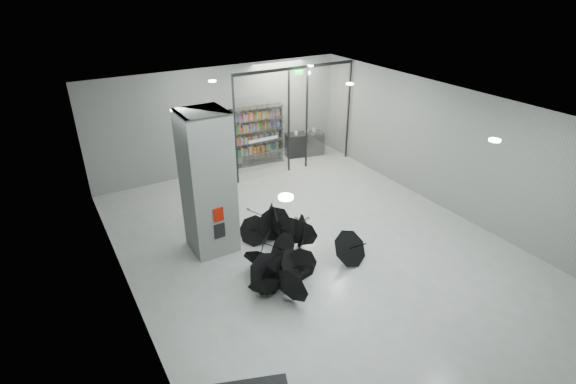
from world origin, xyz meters
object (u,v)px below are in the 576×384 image
column (208,184)px  shop_counter (304,144)px  bookshelf (257,136)px  umbrella_cluster (285,252)px

column → shop_counter: (6.01, 4.59, -1.52)m
column → shop_counter: 7.72m
shop_counter → bookshelf: bearing=-170.3°
bookshelf → shop_counter: 2.26m
column → umbrella_cluster: column is taller
column → umbrella_cluster: size_ratio=0.92×
column → shop_counter: bearing=37.3°
umbrella_cluster → bookshelf: bearing=69.1°
column → bookshelf: bearing=50.8°
bookshelf → umbrella_cluster: (-2.46, -6.44, -0.88)m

